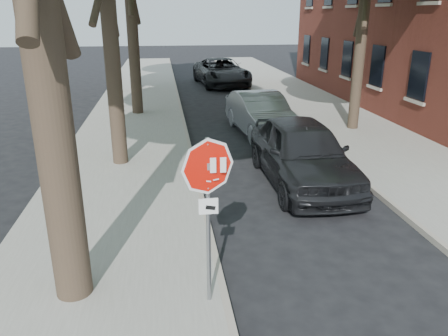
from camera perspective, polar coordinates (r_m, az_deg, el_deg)
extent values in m
plane|color=black|center=(7.24, 3.85, -17.03)|extent=(120.00, 120.00, 0.00)
cube|color=gray|center=(18.22, -11.75, 5.61)|extent=(4.00, 55.00, 0.12)
cube|color=gray|center=(19.58, 14.04, 6.38)|extent=(4.00, 55.00, 0.12)
cube|color=#9E9384|center=(18.20, -5.27, 5.93)|extent=(0.12, 55.00, 0.13)
cube|color=#9E9384|center=(18.92, 8.23, 6.33)|extent=(0.12, 55.00, 0.13)
cylinder|color=gray|center=(6.40, -2.06, -7.31)|extent=(0.06, 0.06, 2.60)
cube|color=#99999E|center=(6.02, -2.13, 0.23)|extent=(0.05, 0.06, 0.10)
cylinder|color=#99999E|center=(6.01, -2.13, 0.22)|extent=(0.76, 0.32, 0.82)
cylinder|color=white|center=(6.00, -2.11, 0.18)|extent=(0.76, 0.32, 0.82)
cylinder|color=red|center=(5.99, -2.11, 0.16)|extent=(0.68, 0.29, 0.74)
cube|color=white|center=(5.96, -4.11, 0.22)|extent=(0.08, 0.00, 0.22)
cube|color=white|center=(5.97, -2.77, 0.28)|extent=(0.08, 0.00, 0.22)
cube|color=white|center=(5.99, -1.43, 0.34)|extent=(0.08, 0.00, 0.22)
cube|color=white|center=(6.00, -0.11, 0.40)|extent=(0.08, 0.00, 0.22)
cube|color=silver|center=(6.04, -3.11, -1.63)|extent=(0.08, 0.00, 0.03)
cube|color=silver|center=(6.06, -2.07, -1.75)|extent=(0.08, 0.00, 0.03)
cube|color=silver|center=(6.06, -1.04, -1.52)|extent=(0.08, 0.00, 0.03)
cube|color=white|center=(6.23, -2.05, -5.02)|extent=(0.28, 0.02, 0.24)
cube|color=black|center=(6.23, -1.76, -5.21)|extent=(0.15, 0.00, 0.08)
cylinder|color=black|center=(26.72, -11.83, 19.77)|extent=(0.40, 0.40, 9.00)
cylinder|color=black|center=(17.29, 17.90, 19.66)|extent=(0.40, 0.40, 9.00)
imported|color=black|center=(11.70, 10.17, 2.05)|extent=(2.05, 5.06, 1.72)
imported|color=gray|center=(16.54, 4.81, 7.07)|extent=(2.09, 4.80, 1.54)
imported|color=black|center=(28.28, -0.34, 12.44)|extent=(3.35, 6.27, 1.68)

